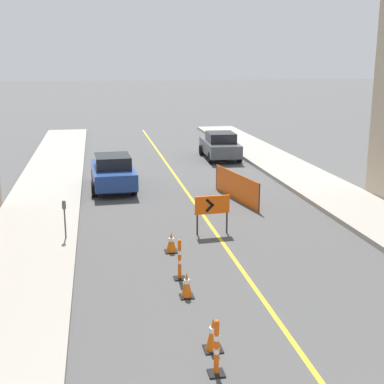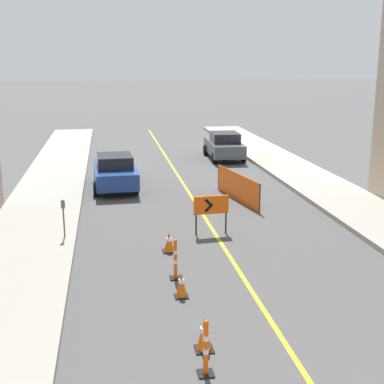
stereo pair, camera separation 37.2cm
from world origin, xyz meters
name	(u,v)px [view 1 (the left image)]	position (x,y,z in m)	size (l,w,h in m)	color
lane_stripe	(184,187)	(0.00, 20.86, 0.00)	(0.12, 41.73, 0.01)	gold
sidewalk_left	(47,191)	(-6.13, 20.86, 0.09)	(3.02, 41.73, 0.18)	#9E998E
sidewalk_right	(309,180)	(6.13, 20.86, 0.09)	(3.02, 41.73, 0.18)	#9E998E
traffic_cone_second	(213,334)	(-1.71, 6.77, 0.35)	(0.38, 0.38, 0.70)	black
traffic_cone_third	(187,285)	(-1.82, 9.31, 0.32)	(0.35, 0.35, 0.66)	black
traffic_cone_fourth	(171,242)	(-1.75, 12.56, 0.31)	(0.40, 0.40, 0.62)	black
delineator_post_front	(216,351)	(-1.84, 5.90, 0.48)	(0.31, 0.31, 1.12)	black
delineator_post_rear	(180,262)	(-1.82, 10.47, 0.48)	(0.31, 0.31, 1.12)	black
arrow_barricade_primary	(212,207)	(-0.14, 14.05, 0.96)	(1.20, 0.16, 1.33)	#EF560C
safety_mesh_fence	(236,187)	(1.81, 18.29, 0.57)	(0.82, 4.08, 1.14)	#EF560C
parked_car_curb_near	(113,172)	(-3.20, 21.15, 0.80)	(1.98, 4.37, 1.59)	navy
parked_car_curb_mid	(220,145)	(3.32, 27.72, 0.80)	(1.97, 4.37, 1.59)	#474C51
parking_meter_near_curb	(64,211)	(-4.97, 13.97, 1.06)	(0.12, 0.11, 1.24)	#4C4C51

